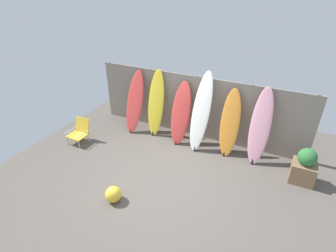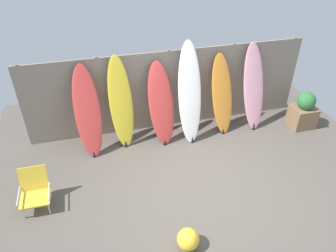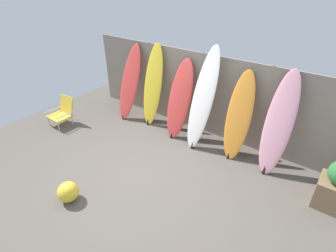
{
  "view_description": "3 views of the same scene",
  "coord_description": "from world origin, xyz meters",
  "px_view_note": "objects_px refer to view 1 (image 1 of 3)",
  "views": [
    {
      "loc": [
        2.27,
        -4.31,
        4.07
      ],
      "look_at": [
        -0.09,
        0.43,
        1.07
      ],
      "focal_mm": 28.0,
      "sensor_mm": 36.0,
      "label": 1
    },
    {
      "loc": [
        -1.57,
        -4.07,
        4.33
      ],
      "look_at": [
        -0.29,
        0.93,
        0.72
      ],
      "focal_mm": 35.0,
      "sensor_mm": 36.0,
      "label": 2
    },
    {
      "loc": [
        2.61,
        -2.74,
        3.27
      ],
      "look_at": [
        0.15,
        0.58,
        0.79
      ],
      "focal_mm": 28.0,
      "sensor_mm": 36.0,
      "label": 3
    }
  ],
  "objects_px": {
    "surfboard_pink_5": "(260,127)",
    "planter_box": "(304,167)",
    "surfboard_yellow_1": "(156,104)",
    "surfboard_red_2": "(181,113)",
    "beach_chair": "(80,131)",
    "surfboard_orange_4": "(230,124)",
    "surfboard_white_3": "(201,113)",
    "surfboard_red_0": "(135,102)",
    "beach_ball": "(113,194)"
  },
  "relations": [
    {
      "from": "surfboard_red_0",
      "to": "surfboard_yellow_1",
      "type": "height_order",
      "value": "surfboard_yellow_1"
    },
    {
      "from": "surfboard_orange_4",
      "to": "beach_chair",
      "type": "height_order",
      "value": "surfboard_orange_4"
    },
    {
      "from": "surfboard_red_0",
      "to": "surfboard_orange_4",
      "type": "bearing_deg",
      "value": 0.63
    },
    {
      "from": "surfboard_white_3",
      "to": "surfboard_orange_4",
      "type": "distance_m",
      "value": 0.79
    },
    {
      "from": "surfboard_white_3",
      "to": "beach_chair",
      "type": "relative_size",
      "value": 3.15
    },
    {
      "from": "surfboard_red_2",
      "to": "surfboard_orange_4",
      "type": "height_order",
      "value": "surfboard_orange_4"
    },
    {
      "from": "beach_chair",
      "to": "surfboard_orange_4",
      "type": "bearing_deg",
      "value": 3.31
    },
    {
      "from": "surfboard_yellow_1",
      "to": "surfboard_pink_5",
      "type": "distance_m",
      "value": 2.9
    },
    {
      "from": "surfboard_orange_4",
      "to": "surfboard_red_0",
      "type": "bearing_deg",
      "value": -179.37
    },
    {
      "from": "surfboard_white_3",
      "to": "beach_chair",
      "type": "xyz_separation_m",
      "value": [
        -3.1,
        -1.28,
        -0.69
      ]
    },
    {
      "from": "surfboard_red_2",
      "to": "beach_ball",
      "type": "relative_size",
      "value": 4.95
    },
    {
      "from": "surfboard_red_0",
      "to": "surfboard_white_3",
      "type": "distance_m",
      "value": 2.08
    },
    {
      "from": "beach_ball",
      "to": "surfboard_orange_4",
      "type": "bearing_deg",
      "value": 60.23
    },
    {
      "from": "surfboard_white_3",
      "to": "planter_box",
      "type": "xyz_separation_m",
      "value": [
        2.61,
        -0.32,
        -0.63
      ]
    },
    {
      "from": "surfboard_red_0",
      "to": "surfboard_white_3",
      "type": "bearing_deg",
      "value": -1.3
    },
    {
      "from": "surfboard_white_3",
      "to": "beach_ball",
      "type": "relative_size",
      "value": 6.06
    },
    {
      "from": "surfboard_red_0",
      "to": "beach_chair",
      "type": "bearing_deg",
      "value": -127.56
    },
    {
      "from": "surfboard_pink_5",
      "to": "beach_ball",
      "type": "relative_size",
      "value": 5.49
    },
    {
      "from": "surfboard_white_3",
      "to": "surfboard_pink_5",
      "type": "height_order",
      "value": "surfboard_white_3"
    },
    {
      "from": "surfboard_red_0",
      "to": "surfboard_pink_5",
      "type": "distance_m",
      "value": 3.57
    },
    {
      "from": "surfboard_red_0",
      "to": "beach_ball",
      "type": "bearing_deg",
      "value": -66.3
    },
    {
      "from": "surfboard_red_0",
      "to": "planter_box",
      "type": "height_order",
      "value": "surfboard_red_0"
    },
    {
      "from": "surfboard_orange_4",
      "to": "planter_box",
      "type": "height_order",
      "value": "surfboard_orange_4"
    },
    {
      "from": "surfboard_red_2",
      "to": "surfboard_orange_4",
      "type": "relative_size",
      "value": 0.99
    },
    {
      "from": "surfboard_red_0",
      "to": "surfboard_yellow_1",
      "type": "bearing_deg",
      "value": 6.62
    },
    {
      "from": "surfboard_red_2",
      "to": "beach_chair",
      "type": "bearing_deg",
      "value": -152.05
    },
    {
      "from": "surfboard_orange_4",
      "to": "beach_ball",
      "type": "xyz_separation_m",
      "value": [
        -1.61,
        -2.82,
        -0.67
      ]
    },
    {
      "from": "surfboard_yellow_1",
      "to": "surfboard_white_3",
      "type": "height_order",
      "value": "surfboard_white_3"
    },
    {
      "from": "surfboard_red_2",
      "to": "surfboard_pink_5",
      "type": "bearing_deg",
      "value": 0.92
    },
    {
      "from": "surfboard_pink_5",
      "to": "beach_chair",
      "type": "distance_m",
      "value": 4.82
    },
    {
      "from": "surfboard_yellow_1",
      "to": "planter_box",
      "type": "distance_m",
      "value": 4.08
    },
    {
      "from": "surfboard_yellow_1",
      "to": "surfboard_pink_5",
      "type": "relative_size",
      "value": 1.01
    },
    {
      "from": "surfboard_red_2",
      "to": "beach_chair",
      "type": "relative_size",
      "value": 2.57
    },
    {
      "from": "surfboard_red_0",
      "to": "surfboard_white_3",
      "type": "xyz_separation_m",
      "value": [
        2.08,
        -0.05,
        0.15
      ]
    },
    {
      "from": "beach_chair",
      "to": "beach_ball",
      "type": "height_order",
      "value": "beach_chair"
    },
    {
      "from": "surfboard_yellow_1",
      "to": "beach_ball",
      "type": "height_order",
      "value": "surfboard_yellow_1"
    },
    {
      "from": "surfboard_red_0",
      "to": "beach_chair",
      "type": "relative_size",
      "value": 2.7
    },
    {
      "from": "beach_chair",
      "to": "beach_ball",
      "type": "relative_size",
      "value": 1.93
    },
    {
      "from": "beach_chair",
      "to": "planter_box",
      "type": "relative_size",
      "value": 0.76
    },
    {
      "from": "surfboard_yellow_1",
      "to": "surfboard_pink_5",
      "type": "xyz_separation_m",
      "value": [
        2.9,
        -0.04,
        -0.01
      ]
    },
    {
      "from": "surfboard_red_2",
      "to": "surfboard_pink_5",
      "type": "relative_size",
      "value": 0.9
    },
    {
      "from": "planter_box",
      "to": "surfboard_yellow_1",
      "type": "bearing_deg",
      "value": 173.68
    },
    {
      "from": "surfboard_yellow_1",
      "to": "beach_chair",
      "type": "bearing_deg",
      "value": -140.32
    },
    {
      "from": "surfboard_pink_5",
      "to": "planter_box",
      "type": "distance_m",
      "value": 1.3
    },
    {
      "from": "surfboard_orange_4",
      "to": "planter_box",
      "type": "bearing_deg",
      "value": -12.17
    },
    {
      "from": "planter_box",
      "to": "beach_chair",
      "type": "bearing_deg",
      "value": -170.48
    },
    {
      "from": "surfboard_yellow_1",
      "to": "surfboard_red_2",
      "type": "height_order",
      "value": "surfboard_yellow_1"
    },
    {
      "from": "surfboard_red_0",
      "to": "beach_ball",
      "type": "distance_m",
      "value": 3.13
    },
    {
      "from": "surfboard_red_0",
      "to": "beach_ball",
      "type": "height_order",
      "value": "surfboard_red_0"
    },
    {
      "from": "surfboard_orange_4",
      "to": "beach_chair",
      "type": "bearing_deg",
      "value": -160.65
    }
  ]
}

